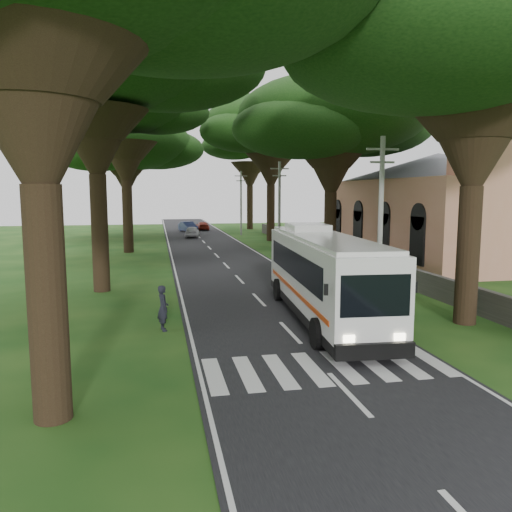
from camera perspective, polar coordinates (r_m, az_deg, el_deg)
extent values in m
plane|color=#133F12|center=(17.71, 5.62, -10.51)|extent=(140.00, 140.00, 0.00)
cube|color=black|center=(41.77, -4.36, -0.13)|extent=(8.00, 120.00, 0.04)
cube|color=silver|center=(15.91, 7.76, -12.63)|extent=(8.00, 3.00, 0.01)
cube|color=#383533|center=(42.75, 7.86, 0.79)|extent=(0.35, 50.00, 1.20)
cube|color=tan|center=(44.55, 19.81, 4.05)|extent=(12.00, 22.00, 6.40)
pyramid|color=#595960|center=(44.61, 20.12, 10.99)|extent=(14.00, 24.00, 2.20)
cube|color=tan|center=(34.48, 24.23, 6.00)|extent=(3.00, 3.00, 10.00)
cone|color=#595960|center=(34.90, 24.75, 15.55)|extent=(4.00, 4.00, 1.60)
cylinder|color=gray|center=(24.50, 14.03, 3.80)|extent=(0.24, 0.24, 8.00)
cube|color=gray|center=(24.54, 14.28, 11.75)|extent=(1.60, 0.10, 0.10)
cube|color=gray|center=(24.50, 14.24, 10.35)|extent=(1.20, 0.10, 0.10)
cylinder|color=gray|center=(43.42, 2.68, 5.46)|extent=(0.24, 0.24, 8.00)
cube|color=gray|center=(43.44, 2.71, 9.94)|extent=(1.60, 0.10, 0.10)
cube|color=gray|center=(43.42, 2.70, 9.15)|extent=(1.20, 0.10, 0.10)
cylinder|color=gray|center=(63.01, -1.72, 6.04)|extent=(0.24, 0.24, 8.00)
cube|color=gray|center=(63.02, -1.73, 9.13)|extent=(1.60, 0.10, 0.10)
cube|color=gray|center=(63.01, -1.73, 8.59)|extent=(1.20, 0.10, 0.10)
cylinder|color=black|center=(12.66, -22.72, -5.18)|extent=(0.90, 0.90, 5.59)
cone|color=black|center=(12.56, -23.82, 16.26)|extent=(3.20, 3.20, 3.80)
cylinder|color=black|center=(28.37, -17.41, 2.48)|extent=(0.90, 0.90, 6.36)
cone|color=black|center=(28.43, -17.82, 12.74)|extent=(3.20, 3.20, 3.80)
ellipsoid|color=black|center=(29.32, -18.22, 22.25)|extent=(15.86, 15.86, 6.66)
cylinder|color=black|center=(46.24, -14.45, 4.36)|extent=(0.90, 0.90, 6.41)
cone|color=black|center=(46.28, -14.66, 10.68)|extent=(3.20, 3.20, 3.80)
ellipsoid|color=black|center=(46.85, -14.86, 16.72)|extent=(12.65, 12.65, 5.31)
cylinder|color=black|center=(64.27, -14.47, 4.76)|extent=(0.90, 0.90, 5.59)
cone|color=black|center=(64.25, -14.60, 8.95)|extent=(3.20, 3.20, 3.80)
ellipsoid|color=black|center=(64.50, -14.72, 12.44)|extent=(16.27, 16.27, 6.83)
cylinder|color=black|center=(22.14, 23.06, 0.03)|extent=(0.90, 0.90, 5.66)
cone|color=black|center=(22.09, 23.69, 12.29)|extent=(3.20, 3.20, 3.80)
ellipsoid|color=black|center=(22.83, 24.25, 22.35)|extent=(15.19, 15.19, 6.38)
cylinder|color=black|center=(38.47, 8.45, 3.20)|extent=(0.90, 0.90, 5.39)
cone|color=black|center=(38.42, 8.58, 10.05)|extent=(3.20, 3.20, 3.80)
ellipsoid|color=black|center=(38.77, 8.69, 15.51)|extent=(14.16, 14.16, 5.95)
cylinder|color=black|center=(55.58, 1.70, 4.95)|extent=(0.90, 0.90, 6.23)
cone|color=black|center=(55.60, 1.72, 10.12)|extent=(3.20, 3.20, 3.80)
ellipsoid|color=black|center=(56.03, 1.74, 14.94)|extent=(14.48, 14.48, 6.08)
cylinder|color=black|center=(73.40, -0.70, 5.57)|extent=(0.90, 0.90, 6.31)
cone|color=black|center=(73.42, -0.71, 9.51)|extent=(3.20, 3.20, 3.80)
ellipsoid|color=black|center=(73.76, -0.71, 13.25)|extent=(12.97, 12.97, 5.45)
cube|color=silver|center=(21.38, 7.72, -2.07)|extent=(3.35, 12.27, 2.98)
cube|color=black|center=(21.61, 7.53, -0.82)|extent=(3.26, 10.06, 1.11)
cube|color=black|center=(21.66, 7.65, -5.83)|extent=(3.39, 12.31, 0.35)
cube|color=#C13D0C|center=(21.50, 7.69, -3.87)|extent=(3.31, 11.06, 0.18)
cube|color=silver|center=(21.19, 7.79, 2.07)|extent=(3.10, 11.65, 0.18)
cylinder|color=black|center=(17.55, 7.06, -8.79)|extent=(0.43, 1.13, 1.11)
cylinder|color=black|center=(18.33, 14.82, -8.29)|extent=(0.43, 1.13, 1.11)
cylinder|color=black|center=(25.05, 2.58, -3.86)|extent=(0.43, 1.13, 1.11)
cylinder|color=black|center=(25.60, 8.17, -3.68)|extent=(0.43, 1.13, 1.11)
imported|color=#A6A5AA|center=(60.28, -7.29, 2.78)|extent=(2.16, 4.12, 1.34)
imported|color=navy|center=(68.47, -7.77, 3.33)|extent=(2.57, 4.45, 1.39)
imported|color=maroon|center=(71.70, -6.11, 3.45)|extent=(1.67, 4.05, 1.17)
imported|color=black|center=(19.96, -10.58, -5.86)|extent=(0.58, 0.74, 1.80)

